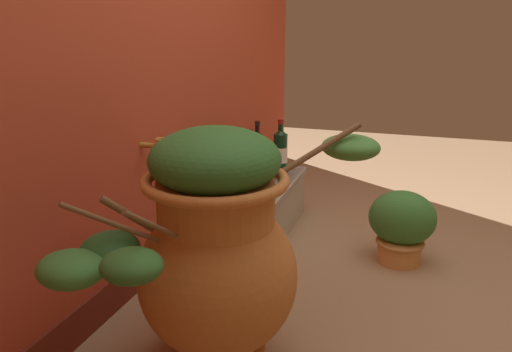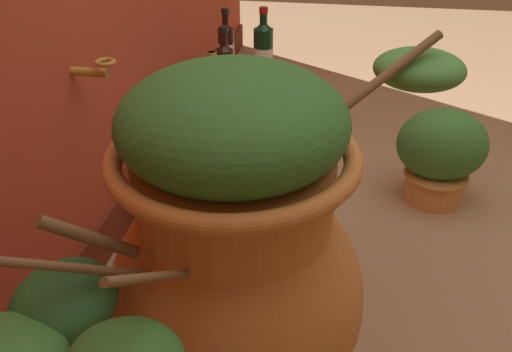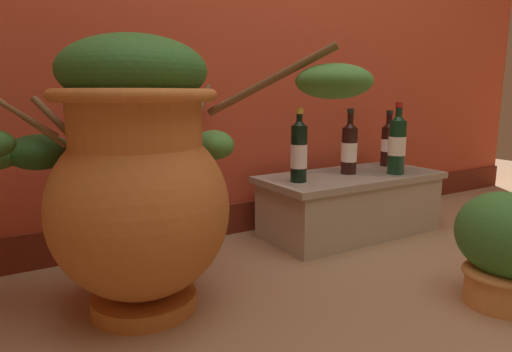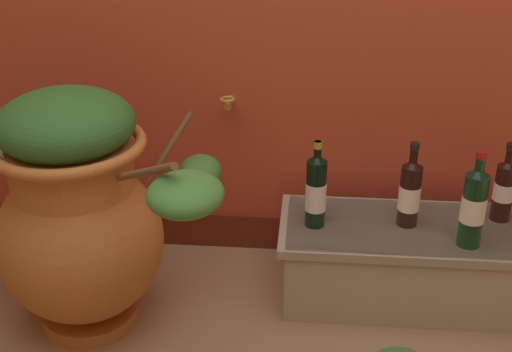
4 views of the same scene
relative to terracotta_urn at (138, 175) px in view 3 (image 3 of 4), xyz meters
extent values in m
plane|color=#9E7A56|center=(0.56, -0.58, -0.42)|extent=(7.00, 7.00, 0.00)
cube|color=maroon|center=(0.56, 0.52, -0.35)|extent=(4.40, 0.02, 0.15)
cylinder|color=#B28433|center=(0.43, 0.47, 0.21)|extent=(0.02, 0.10, 0.02)
torus|color=#B28433|center=(0.43, 0.42, 0.24)|extent=(0.06, 0.06, 0.01)
cylinder|color=#C17033|center=(0.00, -0.01, -0.40)|extent=(0.32, 0.32, 0.05)
ellipsoid|color=#C17033|center=(0.00, -0.01, -0.10)|extent=(0.54, 0.54, 0.54)
cylinder|color=#C17033|center=(0.00, -0.01, 0.16)|extent=(0.38, 0.38, 0.15)
torus|color=#C17033|center=(0.00, -0.01, 0.23)|extent=(0.47, 0.47, 0.04)
cylinder|color=brown|center=(-0.19, 0.20, 0.17)|extent=(0.11, 0.13, 0.14)
ellipsoid|color=#235623|center=(-0.24, 0.24, 0.06)|extent=(0.20, 0.18, 0.11)
cylinder|color=brown|center=(-0.27, 0.20, 0.17)|extent=(0.20, 0.20, 0.18)
cylinder|color=brown|center=(0.27, 0.17, 0.16)|extent=(0.16, 0.12, 0.23)
ellipsoid|color=#428438|center=(0.36, 0.23, 0.05)|extent=(0.15, 0.18, 0.11)
cylinder|color=brown|center=(-0.30, 0.05, 0.19)|extent=(0.19, 0.06, 0.15)
cylinder|color=brown|center=(0.30, -0.26, 0.27)|extent=(0.25, 0.30, 0.20)
ellipsoid|color=#428438|center=(0.43, -0.37, 0.27)|extent=(0.20, 0.22, 0.09)
ellipsoid|color=#2D6628|center=(0.00, -0.01, 0.30)|extent=(0.42, 0.42, 0.20)
cube|color=#B2A893|center=(1.08, 0.23, -0.28)|extent=(0.83, 0.38, 0.29)
cube|color=#A09785|center=(1.08, 0.23, -0.15)|extent=(0.88, 0.41, 0.03)
cylinder|color=black|center=(0.76, 0.22, -0.02)|extent=(0.07, 0.07, 0.24)
cone|color=black|center=(0.76, 0.22, 0.12)|extent=(0.07, 0.07, 0.04)
cylinder|color=black|center=(0.76, 0.22, 0.14)|extent=(0.03, 0.03, 0.07)
cylinder|color=#B7932D|center=(0.76, 0.22, 0.17)|extent=(0.03, 0.03, 0.02)
cylinder|color=silver|center=(0.76, 0.22, -0.03)|extent=(0.07, 0.07, 0.10)
cylinder|color=black|center=(1.26, 0.13, -0.01)|extent=(0.08, 0.08, 0.25)
cone|color=black|center=(1.26, 0.13, 0.13)|extent=(0.08, 0.08, 0.04)
cylinder|color=black|center=(1.26, 0.13, 0.16)|extent=(0.03, 0.03, 0.08)
cylinder|color=maroon|center=(1.26, 0.13, 0.19)|extent=(0.03, 0.03, 0.02)
cylinder|color=white|center=(1.26, 0.13, 0.00)|extent=(0.08, 0.08, 0.09)
cylinder|color=black|center=(1.41, 0.32, -0.03)|extent=(0.07, 0.07, 0.20)
cone|color=black|center=(1.41, 0.32, 0.08)|extent=(0.07, 0.07, 0.04)
cylinder|color=black|center=(1.41, 0.32, 0.11)|extent=(0.03, 0.03, 0.09)
cylinder|color=black|center=(1.41, 0.32, 0.14)|extent=(0.03, 0.03, 0.02)
cylinder|color=silver|center=(1.41, 0.32, -0.03)|extent=(0.07, 0.07, 0.06)
cylinder|color=black|center=(1.08, 0.25, -0.03)|extent=(0.07, 0.07, 0.22)
cone|color=black|center=(1.08, 0.25, 0.09)|extent=(0.07, 0.07, 0.04)
cylinder|color=black|center=(1.08, 0.25, 0.13)|extent=(0.03, 0.03, 0.09)
cylinder|color=black|center=(1.08, 0.25, 0.16)|extent=(0.03, 0.03, 0.02)
cylinder|color=white|center=(1.08, 0.25, -0.03)|extent=(0.07, 0.07, 0.09)
cylinder|color=#D68E4C|center=(0.98, -0.56, -0.37)|extent=(0.21, 0.21, 0.12)
torus|color=#C58346|center=(0.98, -0.56, -0.32)|extent=(0.24, 0.24, 0.02)
ellipsoid|color=#387A33|center=(0.98, -0.56, -0.19)|extent=(0.24, 0.32, 0.27)
camera|label=1|loc=(-1.38, -0.60, 0.71)|focal=34.94mm
camera|label=2|loc=(-0.86, -0.19, 0.71)|focal=38.24mm
camera|label=3|loc=(-0.36, -1.28, 0.24)|focal=30.92mm
camera|label=4|loc=(0.73, -1.83, 1.04)|focal=47.26mm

